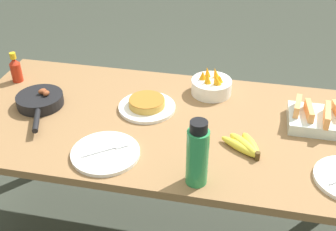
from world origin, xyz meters
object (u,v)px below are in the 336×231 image
Objects in this scene: melon_tray at (329,120)px; fruit_bowl_mango at (211,85)px; banana_bunch at (245,146)px; water_bottle at (197,155)px; frittata_plate_center at (147,105)px; empty_plate_far_left at (106,153)px; skillet at (40,101)px; hot_sauce_bottle at (16,69)px.

melon_tray is 0.54m from fruit_bowl_mango.
water_bottle reaches higher than banana_bunch.
frittata_plate_center is 0.99× the size of water_bottle.
banana_bunch is 0.40m from melon_tray.
melon_tray is at bearing 34.56° from banana_bunch.
empty_plate_far_left is 0.39m from water_bottle.
fruit_bowl_mango is (0.34, 0.55, 0.03)m from empty_plate_far_left.
banana_bunch is 0.93m from skillet.
banana_bunch is at bearing -15.85° from hot_sauce_bottle.
water_bottle is at bearing -87.84° from fruit_bowl_mango.
fruit_bowl_mango reaches higher than melon_tray.
frittata_plate_center is 0.52m from water_bottle.
melon_tray is 1.31× the size of frittata_plate_center.
empty_plate_far_left is 1.40× the size of fruit_bowl_mango.
water_bottle reaches higher than skillet.
banana_bunch is 0.69× the size of frittata_plate_center.
hot_sauce_bottle is at bearing -153.67° from skillet.
melon_tray is at bearing -18.77° from fruit_bowl_mango.
hot_sauce_bottle is at bearing 170.40° from frittata_plate_center.
fruit_bowl_mango is 1.24× the size of hot_sauce_bottle.
water_bottle is (-0.49, -0.45, 0.09)m from melon_tray.
skillet is 2.27× the size of hot_sauce_bottle.
frittata_plate_center is at bearing 155.21° from banana_bunch.
banana_bunch is 0.44m from fruit_bowl_mango.
hot_sauce_bottle reaches higher than banana_bunch.
water_bottle is 1.12m from hot_sauce_bottle.
water_bottle is at bearing -11.73° from empty_plate_far_left.
melon_tray is 0.78m from frittata_plate_center.
empty_plate_far_left is at bearing -121.95° from fruit_bowl_mango.
skillet is (-0.92, 0.13, 0.01)m from banana_bunch.
empty_plate_far_left is (-0.85, -0.37, -0.03)m from melon_tray.
banana_bunch is at bearing -65.53° from fruit_bowl_mango.
frittata_plate_center is at bearing -143.37° from fruit_bowl_mango.
skillet is 1.37× the size of frittata_plate_center.
hot_sauce_bottle is at bearing -175.29° from fruit_bowl_mango.
empty_plate_far_left is at bearing -102.27° from frittata_plate_center.
empty_plate_far_left is (-0.52, -0.14, -0.01)m from banana_bunch.
banana_bunch is at bearing -145.44° from melon_tray.
frittata_plate_center is at bearing -178.42° from melon_tray.
frittata_plate_center is 1.34× the size of fruit_bowl_mango.
water_bottle reaches higher than empty_plate_far_left.
melon_tray is 1.30× the size of water_bottle.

